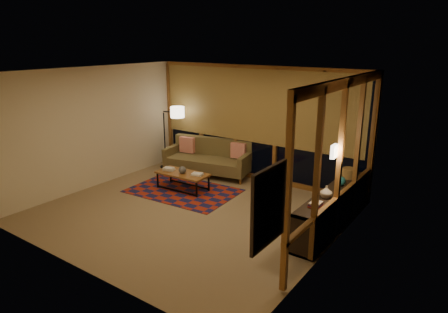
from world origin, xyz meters
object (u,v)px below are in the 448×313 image
Objects in this scene: coffee_table at (183,181)px; floor_lamp at (165,137)px; bookshelf at (333,208)px; sofa at (208,158)px.

floor_lamp is (-1.46, 1.00, 0.62)m from coffee_table.
coffee_table is 1.88m from floor_lamp.
bookshelf is (3.40, 0.15, 0.14)m from coffee_table.
sofa is at bearing -14.25° from floor_lamp.
bookshelf reaches higher than coffee_table.
sofa is 1.36m from floor_lamp.
bookshelf is (3.58, -1.00, -0.09)m from sofa.
coffee_table is 0.73× the size of floor_lamp.
sofa is 1.29× the size of floor_lamp.
coffee_table is 0.44× the size of bookshelf.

